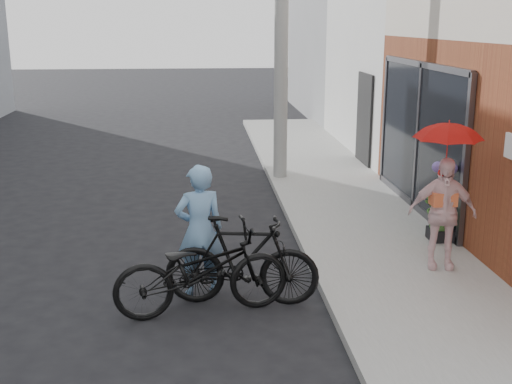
{
  "coord_description": "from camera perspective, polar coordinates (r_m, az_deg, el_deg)",
  "views": [
    {
      "loc": [
        -0.57,
        -7.0,
        3.27
      ],
      "look_at": [
        0.16,
        1.11,
        1.1
      ],
      "focal_mm": 45.0,
      "sensor_mm": 36.0,
      "label": 1
    }
  ],
  "objects": [
    {
      "name": "ground",
      "position": [
        7.75,
        -0.42,
        -10.04
      ],
      "size": [
        80.0,
        80.0,
        0.0
      ],
      "primitive_type": "plane",
      "color": "black",
      "rests_on": "ground"
    },
    {
      "name": "sidewalk",
      "position": [
        9.92,
        10.81,
        -4.23
      ],
      "size": [
        2.2,
        24.0,
        0.12
      ],
      "primitive_type": "cube",
      "color": "gray",
      "rests_on": "ground"
    },
    {
      "name": "curb",
      "position": [
        9.68,
        4.17,
        -4.49
      ],
      "size": [
        0.12,
        24.0,
        0.12
      ],
      "primitive_type": "cube",
      "color": "#9E9E99",
      "rests_on": "ground"
    },
    {
      "name": "plaster_building",
      "position": [
        17.79,
        21.52,
        14.68
      ],
      "size": [
        8.0,
        6.0,
        7.0
      ],
      "primitive_type": "cube",
      "color": "silver",
      "rests_on": "ground"
    },
    {
      "name": "east_building_far",
      "position": [
        24.28,
        14.04,
        15.05
      ],
      "size": [
        8.0,
        8.0,
        7.0
      ],
      "primitive_type": "cube",
      "color": "gray",
      "rests_on": "ground"
    },
    {
      "name": "utility_pole",
      "position": [
        13.11,
        2.29,
        15.92
      ],
      "size": [
        0.28,
        0.28,
        7.0
      ],
      "primitive_type": "cylinder",
      "color": "#9E9E99",
      "rests_on": "ground"
    },
    {
      "name": "officer",
      "position": [
        7.81,
        -5.05,
        -3.43
      ],
      "size": [
        0.67,
        0.51,
        1.64
      ],
      "primitive_type": "imported",
      "rotation": [
        0.0,
        0.0,
        3.35
      ],
      "color": "#73A1CC",
      "rests_on": "ground"
    },
    {
      "name": "bike_left",
      "position": [
        7.37,
        -4.85,
        -6.97
      ],
      "size": [
        2.1,
        1.03,
        1.06
      ],
      "primitive_type": "imported",
      "rotation": [
        0.0,
        0.0,
        1.74
      ],
      "color": "black",
      "rests_on": "ground"
    },
    {
      "name": "bike_right",
      "position": [
        7.58,
        -1.27,
        -6.13
      ],
      "size": [
        1.88,
        0.78,
        1.1
      ],
      "primitive_type": "imported",
      "rotation": [
        0.0,
        0.0,
        1.42
      ],
      "color": "black",
      "rests_on": "ground"
    },
    {
      "name": "kimono_woman",
      "position": [
        8.68,
        16.21,
        -1.81
      ],
      "size": [
        0.92,
        0.52,
        1.48
      ],
      "primitive_type": "imported",
      "rotation": [
        0.0,
        0.0,
        -0.2
      ],
      "color": "#FCD3D5",
      "rests_on": "sidewalk"
    },
    {
      "name": "parasol",
      "position": [
        8.44,
        16.76,
        5.38
      ],
      "size": [
        0.83,
        0.83,
        0.73
      ],
      "primitive_type": "imported",
      "color": "red",
      "rests_on": "kimono_woman"
    },
    {
      "name": "planter",
      "position": [
        9.94,
        16.05,
        -3.62
      ],
      "size": [
        0.34,
        0.34,
        0.18
      ],
      "primitive_type": "cube",
      "rotation": [
        0.0,
        0.0,
        -0.01
      ],
      "color": "black",
      "rests_on": "sidewalk"
    },
    {
      "name": "potted_plant",
      "position": [
        9.82,
        16.23,
        -1.3
      ],
      "size": [
        0.6,
        0.52,
        0.66
      ],
      "primitive_type": "imported",
      "color": "#3F732E",
      "rests_on": "planter"
    }
  ]
}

